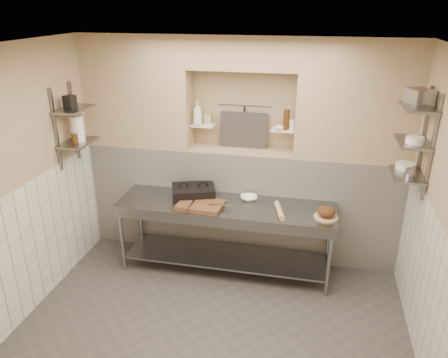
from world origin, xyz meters
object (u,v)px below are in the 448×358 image
(prep_table, at_px, (225,224))
(mixing_bowl, at_px, (249,198))
(rolling_pin, at_px, (279,211))
(jug_left, at_px, (77,128))
(bowl_alcove, at_px, (279,128))
(panini_press, at_px, (193,192))
(bread_loaf, at_px, (326,211))
(cutting_board, at_px, (200,205))
(bottle_soap, at_px, (198,113))

(prep_table, relative_size, mixing_bowl, 13.05)
(rolling_pin, distance_m, jug_left, 2.54)
(mixing_bowl, height_order, jug_left, jug_left)
(bowl_alcove, bearing_deg, panini_press, -158.41)
(bread_loaf, xyz_separation_m, bowl_alcove, (-0.62, 0.60, 0.76))
(prep_table, distance_m, cutting_board, 0.41)
(bowl_alcove, bearing_deg, jug_left, -164.73)
(cutting_board, xyz_separation_m, bottle_soap, (-0.19, 0.64, 0.93))
(rolling_pin, bearing_deg, cutting_board, -177.95)
(panini_press, height_order, mixing_bowl, panini_press)
(bowl_alcove, bearing_deg, cutting_board, -142.49)
(cutting_board, bearing_deg, bottle_soap, 106.54)
(panini_press, distance_m, bowl_alcove, 1.30)
(bottle_soap, distance_m, bowl_alcove, 1.02)
(prep_table, bearing_deg, bottle_soap, 131.60)
(mixing_bowl, bearing_deg, cutting_board, -149.08)
(mixing_bowl, xyz_separation_m, bottle_soap, (-0.72, 0.32, 0.93))
(bottle_soap, bearing_deg, panini_press, -84.93)
(panini_press, xyz_separation_m, mixing_bowl, (0.68, 0.07, -0.05))
(panini_press, bearing_deg, cutting_board, -77.04)
(rolling_pin, bearing_deg, jug_left, -179.33)
(mixing_bowl, height_order, bowl_alcove, bowl_alcove)
(cutting_board, height_order, mixing_bowl, mixing_bowl)
(mixing_bowl, relative_size, rolling_pin, 0.49)
(bottle_soap, bearing_deg, cutting_board, -73.46)
(prep_table, xyz_separation_m, panini_press, (-0.43, 0.13, 0.33))
(rolling_pin, height_order, jug_left, jug_left)
(jug_left, bearing_deg, panini_press, 10.32)
(bottle_soap, height_order, bowl_alcove, bottle_soap)
(panini_press, xyz_separation_m, bowl_alcove, (0.98, 0.39, 0.76))
(cutting_board, xyz_separation_m, bowl_alcove, (0.82, 0.63, 0.81))
(mixing_bowl, height_order, bread_loaf, bread_loaf)
(bottle_soap, relative_size, jug_left, 0.96)
(cutting_board, bearing_deg, rolling_pin, 2.05)
(prep_table, distance_m, bowl_alcove, 1.33)
(bread_loaf, bearing_deg, panini_press, 172.37)
(prep_table, xyz_separation_m, bottle_soap, (-0.47, 0.53, 1.22))
(rolling_pin, bearing_deg, panini_press, 168.88)
(bottle_soap, bearing_deg, rolling_pin, -28.50)
(panini_press, xyz_separation_m, bottle_soap, (-0.03, 0.39, 0.89))
(rolling_pin, bearing_deg, bowl_alcove, 99.49)
(rolling_pin, bearing_deg, mixing_bowl, 144.73)
(bread_loaf, height_order, bowl_alcove, bowl_alcove)
(bread_loaf, distance_m, bowl_alcove, 1.15)
(panini_press, distance_m, cutting_board, 0.29)
(panini_press, bearing_deg, bowl_alcove, 2.33)
(bread_loaf, relative_size, bowl_alcove, 1.60)
(prep_table, xyz_separation_m, cutting_board, (-0.28, -0.11, 0.28))
(bottle_soap, xyz_separation_m, bowl_alcove, (1.01, -0.01, -0.13))
(mixing_bowl, xyz_separation_m, bowl_alcove, (0.30, 0.32, 0.81))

